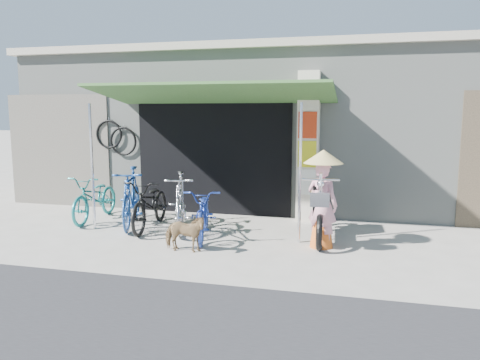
% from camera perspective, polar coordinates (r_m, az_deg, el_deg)
% --- Properties ---
extents(ground, '(80.00, 80.00, 0.00)m').
position_cam_1_polar(ground, '(7.57, -0.40, -8.65)').
color(ground, '#AAA49A').
rests_on(ground, ground).
extents(bicycle_shop, '(12.30, 5.30, 3.66)m').
position_cam_1_polar(bicycle_shop, '(12.24, 5.66, 6.55)').
color(bicycle_shop, '#969B93').
rests_on(bicycle_shop, ground).
extents(shop_pillar, '(0.42, 0.44, 3.00)m').
position_cam_1_polar(shop_pillar, '(9.52, 8.32, 3.97)').
color(shop_pillar, beige).
rests_on(shop_pillar, ground).
extents(awning, '(4.60, 1.88, 2.72)m').
position_cam_1_polar(awning, '(9.05, -3.40, 10.25)').
color(awning, '#335D2A').
rests_on(awning, ground).
extents(neighbour_left, '(2.60, 0.06, 2.60)m').
position_cam_1_polar(neighbour_left, '(11.81, -21.18, 3.36)').
color(neighbour_left, '#6B665B').
rests_on(neighbour_left, ground).
extents(bike_teal, '(0.75, 1.84, 0.94)m').
position_cam_1_polar(bike_teal, '(9.99, -17.19, -2.05)').
color(bike_teal, teal).
rests_on(bike_teal, ground).
extents(bike_blue, '(1.10, 1.97, 1.14)m').
position_cam_1_polar(bike_blue, '(9.29, -13.10, -2.05)').
color(bike_blue, '#204992').
rests_on(bike_blue, ground).
extents(bike_black, '(0.83, 1.89, 0.97)m').
position_cam_1_polar(bike_black, '(9.02, -10.83, -2.85)').
color(bike_black, black).
rests_on(bike_black, ground).
extents(bike_silver, '(1.05, 1.87, 1.08)m').
position_cam_1_polar(bike_silver, '(8.80, -7.28, -2.65)').
color(bike_silver, '#BCBBC1').
rests_on(bike_silver, ground).
extents(bike_navy, '(1.02, 1.83, 0.91)m').
position_cam_1_polar(bike_navy, '(8.24, -4.40, -3.98)').
color(bike_navy, '#223C9D').
rests_on(bike_navy, ground).
extents(street_dog, '(0.72, 0.33, 0.60)m').
position_cam_1_polar(street_dog, '(7.49, -6.78, -6.47)').
color(street_dog, tan).
rests_on(street_dog, ground).
extents(moped, '(0.59, 2.06, 1.17)m').
position_cam_1_polar(moped, '(8.32, 9.89, -3.43)').
color(moped, black).
rests_on(moped, ground).
extents(nun, '(0.64, 0.64, 1.61)m').
position_cam_1_polar(nun, '(7.71, 10.01, -2.27)').
color(nun, pink).
rests_on(nun, ground).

